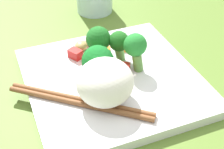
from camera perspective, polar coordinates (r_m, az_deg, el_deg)
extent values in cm
cube|color=#59782D|center=(51.79, 0.07, -2.53)|extent=(110.00, 110.00, 2.00)
cube|color=white|center=(50.66, 0.07, -1.02)|extent=(26.02, 26.02, 1.52)
ellipsoid|color=white|center=(44.36, -1.21, -1.31)|extent=(11.11, 11.14, 6.09)
cylinder|color=#629B3E|center=(53.47, -2.36, 3.97)|extent=(2.27, 2.20, 2.53)
sphere|color=#1E6923|center=(52.16, -2.64, 6.05)|extent=(3.92, 3.92, 3.92)
cylinder|color=#70B459|center=(49.75, -2.36, 0.37)|extent=(1.76, 1.78, 1.62)
sphere|color=#187228|center=(48.38, -2.43, 2.26)|extent=(4.76, 4.76, 4.76)
cylinder|color=#5E9242|center=(51.08, 4.17, 2.42)|extent=(2.30, 2.03, 3.17)
sphere|color=#278833|center=(49.44, 4.00, 5.08)|extent=(3.49, 3.49, 3.49)
cylinder|color=#76B960|center=(53.15, 1.34, 3.68)|extent=(2.23, 2.11, 2.52)
sphere|color=#1F611E|center=(52.14, 1.19, 5.71)|extent=(3.24, 3.24, 3.24)
cylinder|color=orange|center=(55.83, -1.31, 4.38)|extent=(2.88, 2.88, 0.42)
cylinder|color=orange|center=(56.15, 3.90, 4.54)|extent=(3.40, 3.40, 0.47)
cylinder|color=orange|center=(52.24, -1.29, 1.83)|extent=(3.03, 3.03, 0.60)
cylinder|color=orange|center=(56.28, 1.82, 4.76)|extent=(3.65, 3.65, 0.55)
cube|color=red|center=(51.71, -3.53, 1.82)|extent=(2.90, 2.96, 1.33)
cube|color=red|center=(57.42, -3.06, 6.03)|extent=(3.20, 3.14, 1.51)
cube|color=red|center=(50.76, 1.55, 1.06)|extent=(3.21, 3.15, 1.27)
cube|color=red|center=(54.04, -6.29, 3.52)|extent=(2.28, 2.53, 1.46)
ellipsoid|color=tan|center=(55.82, -5.26, 4.92)|extent=(3.19, 3.13, 1.57)
ellipsoid|color=tan|center=(48.73, 0.26, 0.10)|extent=(3.86, 3.20, 2.40)
cylinder|color=brown|center=(45.36, -5.67, -4.94)|extent=(16.20, 14.22, 0.76)
cylinder|color=brown|center=(45.90, -5.30, -4.29)|extent=(16.20, 14.22, 0.76)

